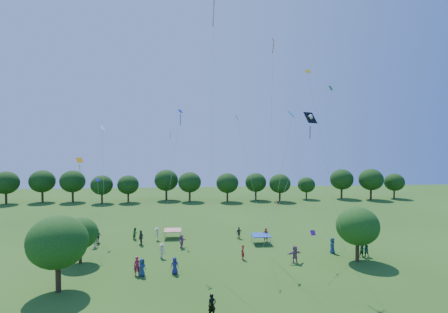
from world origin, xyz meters
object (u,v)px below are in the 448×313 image
near_tree_north (80,233)px  red_high_kite (213,37)px  pirate_kite (310,120)px  tent_blue (261,235)px  near_tree_west (58,242)px  near_tree_east (358,226)px  man_in_black (212,306)px  tent_red_stripe (173,230)px

near_tree_north → red_high_kite: (13.49, -2.87, 19.27)m
pirate_kite → tent_blue: bearing=104.2°
near_tree_north → pirate_kite: 25.48m
near_tree_west → near_tree_east: size_ratio=1.12×
near_tree_west → man_in_black: near_tree_west is taller
man_in_black → tent_red_stripe: bearing=80.5°
pirate_kite → near_tree_west: bearing=-174.2°
near_tree_north → red_high_kite: bearing=-12.0°
tent_blue → pirate_kite: pirate_kite is taller
near_tree_north → man_in_black: (12.83, -12.30, -2.27)m
near_tree_west → man_in_black: bearing=-23.2°
near_tree_west → near_tree_east: (28.09, 5.10, -0.46)m
near_tree_east → man_in_black: near_tree_east is taller
near_tree_east → pirate_kite: pirate_kite is taller
pirate_kite → red_high_kite: (-8.83, 1.90, 7.94)m
tent_red_stripe → man_in_black: size_ratio=1.34×
near_tree_east → man_in_black: size_ratio=3.44×
tent_blue → man_in_black: size_ratio=1.34×
near_tree_east → tent_blue: size_ratio=2.57×
near_tree_west → pirate_kite: (21.89, 2.21, 10.27)m
tent_red_stripe → pirate_kite: (13.47, -13.62, 13.38)m
tent_red_stripe → pirate_kite: 23.37m
near_tree_east → man_in_black: (-15.69, -10.42, -2.86)m
tent_blue → pirate_kite: 16.97m
near_tree_east → pirate_kite: bearing=-155.0°
near_tree_west → man_in_black: (12.40, -5.32, -3.32)m
near_tree_north → man_in_black: 17.92m
pirate_kite → tent_red_stripe: bearing=134.7°
near_tree_west → near_tree_north: bearing=93.6°
near_tree_north → tent_red_stripe: bearing=45.0°
near_tree_east → tent_blue: bearing=140.5°
tent_red_stripe → pirate_kite: size_ratio=0.16×
man_in_black → pirate_kite: (9.49, 7.53, 13.60)m
near_tree_west → red_high_kite: red_high_kite is taller
red_high_kite → near_tree_west: bearing=-162.5°
near_tree_north → tent_red_stripe: (8.85, 8.84, -2.05)m
near_tree_east → tent_red_stripe: size_ratio=2.57×
near_tree_north → near_tree_east: (28.53, -1.88, 0.59)m
tent_red_stripe → pirate_kite: pirate_kite is taller
pirate_kite → near_tree_east: bearing=25.0°
tent_blue → pirate_kite: bearing=-75.8°
near_tree_north → pirate_kite: size_ratio=0.34×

